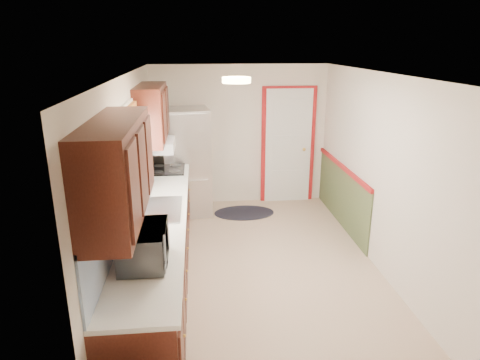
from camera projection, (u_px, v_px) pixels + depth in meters
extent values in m
cube|color=tan|center=(259.00, 270.00, 5.39)|extent=(3.20, 5.20, 0.12)
cube|color=white|center=(262.00, 75.00, 4.65)|extent=(3.20, 5.20, 0.12)
cube|color=silver|center=(240.00, 136.00, 7.39)|extent=(3.20, 0.10, 2.40)
cube|color=silver|center=(319.00, 301.00, 2.65)|extent=(3.20, 0.10, 2.40)
cube|color=silver|center=(131.00, 183.00, 4.88)|extent=(0.10, 5.20, 2.40)
cube|color=silver|center=(383.00, 176.00, 5.16)|extent=(0.10, 5.20, 2.40)
cube|color=#3C150D|center=(159.00, 253.00, 4.85)|extent=(0.60, 4.00, 0.90)
cube|color=white|center=(158.00, 215.00, 4.71)|extent=(0.63, 4.00, 0.04)
cube|color=#568CD1|center=(128.00, 191.00, 4.59)|extent=(0.02, 4.00, 0.55)
cube|color=#3C150D|center=(117.00, 170.00, 3.19)|extent=(0.35, 1.40, 0.75)
cube|color=#3C150D|center=(152.00, 113.00, 5.74)|extent=(0.35, 1.20, 0.75)
cube|color=white|center=(126.00, 152.00, 4.56)|extent=(0.02, 1.00, 0.90)
cube|color=#C74725|center=(128.00, 119.00, 4.46)|extent=(0.05, 1.12, 0.24)
cube|color=#B7B7BC|center=(158.00, 210.00, 4.79)|extent=(0.52, 0.82, 0.02)
cube|color=white|center=(158.00, 145.00, 5.93)|extent=(0.45, 0.60, 0.15)
cube|color=maroon|center=(288.00, 146.00, 7.50)|extent=(0.94, 0.05, 2.08)
cube|color=white|center=(288.00, 147.00, 7.48)|extent=(0.80, 0.04, 2.00)
cube|color=#424E2C|center=(342.00, 196.00, 6.67)|extent=(0.02, 2.30, 0.90)
cube|color=maroon|center=(343.00, 167.00, 6.52)|extent=(0.04, 2.30, 0.06)
cylinder|color=#FFD88C|center=(236.00, 80.00, 4.45)|extent=(0.30, 0.30, 0.06)
imported|color=white|center=(144.00, 242.00, 3.59)|extent=(0.33, 0.58, 0.39)
cube|color=#B7B7BC|center=(187.00, 162.00, 6.97)|extent=(0.80, 0.76, 1.75)
cylinder|color=black|center=(171.00, 174.00, 6.62)|extent=(0.02, 0.02, 1.22)
ellipsoid|color=black|center=(244.00, 213.00, 7.18)|extent=(1.00, 0.65, 0.01)
cube|color=black|center=(167.00, 169.00, 6.31)|extent=(0.52, 0.62, 0.02)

